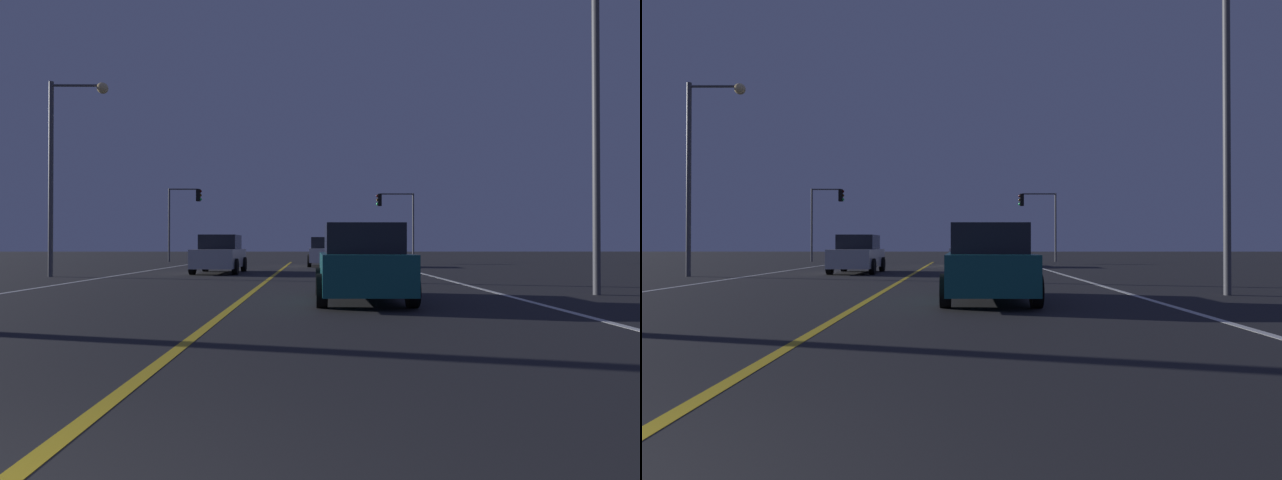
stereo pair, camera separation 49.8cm
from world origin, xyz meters
The scene contains 10 objects.
lane_edge_right centered at (6.37, 15.78, 0.00)m, with size 0.16×43.55×0.01m, color silver.
lane_edge_left centered at (-6.37, 15.78, 0.00)m, with size 0.16×43.55×0.01m, color silver.
lane_center_divider centered at (0.00, 15.78, 0.00)m, with size 0.16×43.55×0.01m, color gold.
car_oncoming centered at (-2.55, 22.24, 0.82)m, with size 2.02×4.30×1.70m.
car_lead_same_lane centered at (2.69, 10.28, 0.82)m, with size 2.02×4.30×1.70m.
car_ahead_far centered at (2.29, 29.83, 0.82)m, with size 2.02×4.30×1.70m.
traffic_light_near_right centered at (7.73, 38.05, 3.80)m, with size 2.84×0.36×5.11m.
traffic_light_near_left centered at (-7.95, 38.05, 4.01)m, with size 2.49×0.36×5.45m.
street_lamp_right_near centered at (8.13, 11.66, 5.50)m, with size 2.59×0.44×8.71m.
street_lamp_left_mid centered at (-8.16, 19.46, 4.91)m, with size 2.32×0.44×7.68m.
Camera 1 is at (1.61, -1.55, 1.24)m, focal length 29.91 mm.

